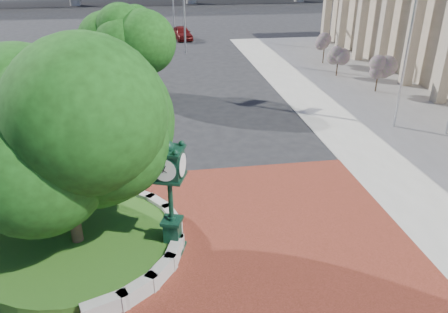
% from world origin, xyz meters
% --- Properties ---
extents(ground, '(200.00, 200.00, 0.00)m').
position_xyz_m(ground, '(0.00, 0.00, 0.00)').
color(ground, black).
rests_on(ground, ground).
extents(plaza, '(12.00, 12.00, 0.04)m').
position_xyz_m(plaza, '(0.00, -1.00, 0.02)').
color(plaza, '#602616').
rests_on(plaza, ground).
extents(planter_wall, '(2.96, 6.77, 0.54)m').
position_xyz_m(planter_wall, '(-2.71, -0.00, 0.27)').
color(planter_wall, '#9E9B93').
rests_on(planter_wall, ground).
extents(grass_bed, '(6.10, 6.10, 0.40)m').
position_xyz_m(grass_bed, '(-5.00, 0.00, 0.20)').
color(grass_bed, '#214D16').
rests_on(grass_bed, ground).
extents(tree_planter, '(5.20, 5.20, 6.33)m').
position_xyz_m(tree_planter, '(-5.00, 0.00, 3.72)').
color(tree_planter, '#38281C').
rests_on(tree_planter, ground).
extents(tree_street, '(4.40, 4.40, 5.45)m').
position_xyz_m(tree_street, '(-4.00, 18.00, 3.24)').
color(tree_street, '#38281C').
rests_on(tree_street, ground).
extents(post_clock, '(1.07, 1.07, 4.21)m').
position_xyz_m(post_clock, '(-1.96, -0.48, 2.31)').
color(post_clock, black).
rests_on(post_clock, ground).
extents(parked_car, '(2.32, 4.32, 1.40)m').
position_xyz_m(parked_car, '(0.92, 35.90, 0.70)').
color(parked_car, '#4E0B0B').
rests_on(parked_car, ground).
extents(flagpole_a, '(1.65, 0.84, 11.27)m').
position_xyz_m(flagpole_a, '(10.63, 8.53, 5.78)').
color(flagpole_a, silver).
rests_on(flagpole_a, ground).
extents(shrub_near, '(1.20, 1.20, 2.20)m').
position_xyz_m(shrub_near, '(12.67, 14.80, 1.59)').
color(shrub_near, '#38281C').
rests_on(shrub_near, ground).
extents(shrub_mid, '(1.20, 1.20, 2.20)m').
position_xyz_m(shrub_mid, '(11.58, 19.08, 1.59)').
color(shrub_mid, '#38281C').
rests_on(shrub_mid, ground).
extents(shrub_far, '(1.20, 1.20, 2.20)m').
position_xyz_m(shrub_far, '(12.02, 23.12, 1.59)').
color(shrub_far, '#38281C').
rests_on(shrub_far, ground).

